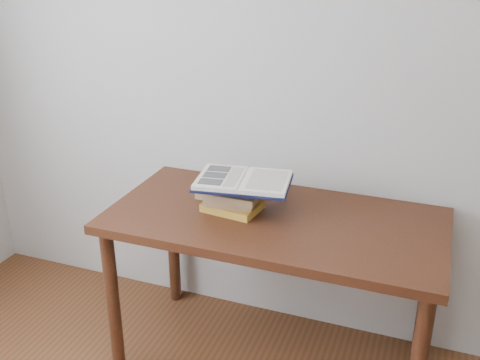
% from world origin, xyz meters
% --- Properties ---
extents(desk, '(1.42, 0.71, 0.76)m').
position_xyz_m(desk, '(0.08, 1.38, 0.66)').
color(desk, '#461F11').
rests_on(desk, ground).
extents(book_stack, '(0.26, 0.20, 0.13)m').
position_xyz_m(book_stack, '(-0.12, 1.37, 0.82)').
color(book_stack, '#A78926').
rests_on(book_stack, desk).
extents(open_book, '(0.43, 0.33, 0.03)m').
position_xyz_m(open_book, '(-0.06, 1.38, 0.90)').
color(open_book, black).
rests_on(open_book, book_stack).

